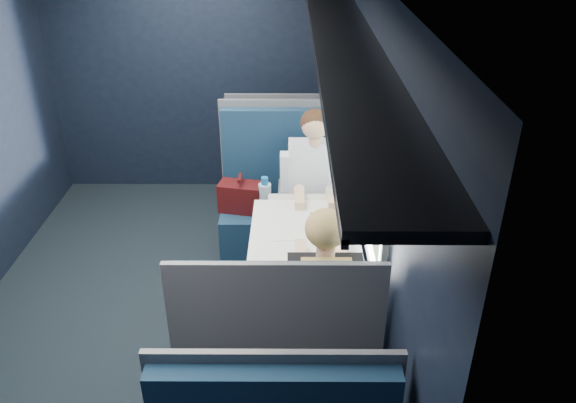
{
  "coord_description": "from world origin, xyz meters",
  "views": [
    {
      "loc": [
        0.91,
        -3.2,
        2.72
      ],
      "look_at": [
        0.9,
        0.0,
        0.95
      ],
      "focal_mm": 35.0,
      "sensor_mm": 36.0,
      "label": 1
    }
  ],
  "objects_px": {
    "table": "(308,239)",
    "seat_row_front": "(284,161)",
    "man": "(314,184)",
    "seat_bay_near": "(281,206)",
    "seat_bay_far": "(278,360)",
    "woman": "(323,297)",
    "laptop": "(336,216)",
    "cup": "(331,192)",
    "bottle_small": "(333,189)"
  },
  "relations": [
    {
      "from": "seat_row_front",
      "to": "bottle_small",
      "type": "xyz_separation_m",
      "value": [
        0.37,
        -1.42,
        0.44
      ]
    },
    {
      "from": "seat_bay_near",
      "to": "bottle_small",
      "type": "relative_size",
      "value": 5.26
    },
    {
      "from": "table",
      "to": "seat_bay_far",
      "type": "distance_m",
      "value": 0.93
    },
    {
      "from": "seat_bay_far",
      "to": "seat_row_front",
      "type": "xyz_separation_m",
      "value": [
        0.0,
        2.67,
        -0.0
      ]
    },
    {
      "from": "seat_bay_near",
      "to": "woman",
      "type": "height_order",
      "value": "woman"
    },
    {
      "from": "seat_bay_near",
      "to": "woman",
      "type": "bearing_deg",
      "value": -80.44
    },
    {
      "from": "seat_bay_near",
      "to": "laptop",
      "type": "distance_m",
      "value": 0.97
    },
    {
      "from": "seat_bay_near",
      "to": "laptop",
      "type": "relative_size",
      "value": 4.03
    },
    {
      "from": "man",
      "to": "cup",
      "type": "xyz_separation_m",
      "value": [
        0.12,
        -0.26,
        0.07
      ]
    },
    {
      "from": "seat_bay_near",
      "to": "seat_bay_far",
      "type": "xyz_separation_m",
      "value": [
        0.02,
        -1.74,
        -0.01
      ]
    },
    {
      "from": "seat_bay_far",
      "to": "bottle_small",
      "type": "bearing_deg",
      "value": 73.4
    },
    {
      "from": "seat_bay_near",
      "to": "cup",
      "type": "xyz_separation_m",
      "value": [
        0.38,
        -0.43,
        0.36
      ]
    },
    {
      "from": "seat_bay_near",
      "to": "bottle_small",
      "type": "height_order",
      "value": "seat_bay_near"
    },
    {
      "from": "seat_bay_far",
      "to": "bottle_small",
      "type": "relative_size",
      "value": 5.26
    },
    {
      "from": "man",
      "to": "bottle_small",
      "type": "relative_size",
      "value": 5.52
    },
    {
      "from": "table",
      "to": "seat_row_front",
      "type": "bearing_deg",
      "value": 95.8
    },
    {
      "from": "table",
      "to": "woman",
      "type": "distance_m",
      "value": 0.71
    },
    {
      "from": "laptop",
      "to": "cup",
      "type": "distance_m",
      "value": 0.37
    },
    {
      "from": "seat_bay_near",
      "to": "table",
      "type": "bearing_deg",
      "value": -77.16
    },
    {
      "from": "seat_row_front",
      "to": "man",
      "type": "distance_m",
      "value": 1.17
    },
    {
      "from": "table",
      "to": "seat_bay_near",
      "type": "bearing_deg",
      "value": 102.84
    },
    {
      "from": "laptop",
      "to": "bottle_small",
      "type": "relative_size",
      "value": 1.3
    },
    {
      "from": "man",
      "to": "seat_bay_near",
      "type": "bearing_deg",
      "value": 147.4
    },
    {
      "from": "man",
      "to": "laptop",
      "type": "relative_size",
      "value": 4.23
    },
    {
      "from": "bottle_small",
      "to": "seat_bay_near",
      "type": "bearing_deg",
      "value": 128.13
    },
    {
      "from": "laptop",
      "to": "cup",
      "type": "relative_size",
      "value": 3.36
    },
    {
      "from": "woman",
      "to": "cup",
      "type": "relative_size",
      "value": 14.2
    },
    {
      "from": "seat_bay_near",
      "to": "seat_row_front",
      "type": "relative_size",
      "value": 1.09
    },
    {
      "from": "seat_bay_far",
      "to": "laptop",
      "type": "xyz_separation_m",
      "value": [
        0.37,
        0.94,
        0.38
      ]
    },
    {
      "from": "laptop",
      "to": "bottle_small",
      "type": "bearing_deg",
      "value": 90.45
    },
    {
      "from": "table",
      "to": "man",
      "type": "relative_size",
      "value": 0.76
    },
    {
      "from": "laptop",
      "to": "cup",
      "type": "bearing_deg",
      "value": 91.08
    },
    {
      "from": "seat_bay_far",
      "to": "cup",
      "type": "bearing_deg",
      "value": 74.37
    },
    {
      "from": "laptop",
      "to": "bottle_small",
      "type": "distance_m",
      "value": 0.31
    },
    {
      "from": "seat_bay_far",
      "to": "man",
      "type": "relative_size",
      "value": 0.95
    },
    {
      "from": "laptop",
      "to": "bottle_small",
      "type": "xyz_separation_m",
      "value": [
        -0.0,
        0.31,
        0.05
      ]
    },
    {
      "from": "seat_bay_near",
      "to": "cup",
      "type": "relative_size",
      "value": 13.54
    },
    {
      "from": "seat_bay_near",
      "to": "man",
      "type": "distance_m",
      "value": 0.43
    },
    {
      "from": "man",
      "to": "woman",
      "type": "distance_m",
      "value": 1.41
    },
    {
      "from": "woman",
      "to": "bottle_small",
      "type": "xyz_separation_m",
      "value": [
        0.12,
        1.08,
        0.12
      ]
    },
    {
      "from": "laptop",
      "to": "seat_bay_near",
      "type": "bearing_deg",
      "value": 116.02
    },
    {
      "from": "seat_bay_near",
      "to": "bottle_small",
      "type": "xyz_separation_m",
      "value": [
        0.39,
        -0.49,
        0.42
      ]
    },
    {
      "from": "man",
      "to": "seat_row_front",
      "type": "bearing_deg",
      "value": 102.83
    },
    {
      "from": "seat_row_front",
      "to": "cup",
      "type": "relative_size",
      "value": 12.46
    },
    {
      "from": "table",
      "to": "man",
      "type": "distance_m",
      "value": 0.7
    },
    {
      "from": "woman",
      "to": "laptop",
      "type": "relative_size",
      "value": 4.23
    },
    {
      "from": "seat_bay_near",
      "to": "bottle_small",
      "type": "bearing_deg",
      "value": -51.87
    },
    {
      "from": "table",
      "to": "woman",
      "type": "bearing_deg",
      "value": -84.55
    },
    {
      "from": "seat_bay_far",
      "to": "woman",
      "type": "bearing_deg",
      "value": 33.82
    },
    {
      "from": "seat_bay_far",
      "to": "cup",
      "type": "relative_size",
      "value": 13.54
    }
  ]
}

